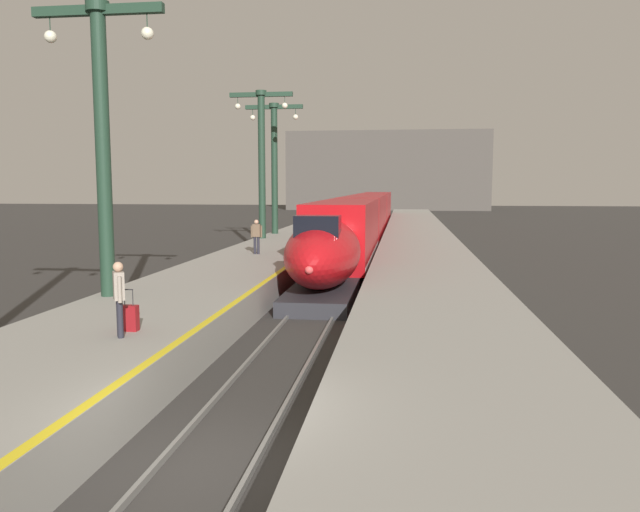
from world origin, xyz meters
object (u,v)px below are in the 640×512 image
at_px(station_column_distant, 274,156).
at_px(station_column_mid, 102,121).
at_px(passenger_mid_platform, 256,234).
at_px(rolling_suitcase, 129,318).
at_px(passenger_near_edge, 119,293).
at_px(highspeed_train_main, 364,218).
at_px(station_column_far, 262,150).

bearing_deg(station_column_distant, station_column_mid, -90.00).
height_order(passenger_mid_platform, rolling_suitcase, passenger_mid_platform).
bearing_deg(passenger_near_edge, highspeed_train_main, 84.76).
xyz_separation_m(station_column_far, rolling_suitcase, (2.65, -25.25, -5.25)).
relative_size(station_column_mid, station_column_far, 0.94).
relative_size(passenger_near_edge, rolling_suitcase, 1.72).
distance_m(station_column_distant, rolling_suitcase, 29.69).
distance_m(station_column_mid, passenger_mid_platform, 12.80).
xyz_separation_m(highspeed_train_main, passenger_near_edge, (-3.19, -34.84, 0.09)).
height_order(station_column_distant, passenger_near_edge, station_column_distant).
distance_m(highspeed_train_main, passenger_mid_platform, 18.48).
distance_m(station_column_mid, rolling_suitcase, 7.06).
bearing_deg(rolling_suitcase, station_column_distant, 95.20).
xyz_separation_m(passenger_mid_platform, rolling_suitcase, (0.87, -16.23, -0.69)).
relative_size(station_column_mid, station_column_distant, 0.97).
bearing_deg(passenger_mid_platform, rolling_suitcase, -86.93).
xyz_separation_m(station_column_far, station_column_distant, (-0.00, 3.88, -0.15)).
bearing_deg(station_column_far, passenger_near_edge, -84.02).
relative_size(station_column_far, station_column_distant, 1.03).
bearing_deg(highspeed_train_main, passenger_near_edge, -95.24).
bearing_deg(station_column_far, passenger_mid_platform, -78.85).
relative_size(highspeed_train_main, passenger_mid_platform, 33.92).
bearing_deg(rolling_suitcase, passenger_near_edge, -84.56).
height_order(highspeed_train_main, station_column_mid, station_column_mid).
bearing_deg(station_column_far, rolling_suitcase, -84.01).
bearing_deg(station_column_far, station_column_distant, 90.00).
bearing_deg(station_column_mid, passenger_mid_platform, 81.53).
xyz_separation_m(passenger_near_edge, passenger_mid_platform, (-0.93, 16.82, 0.00)).
distance_m(highspeed_train_main, station_column_distant, 9.01).
xyz_separation_m(passenger_near_edge, rolling_suitcase, (-0.06, 0.60, -0.69)).
xyz_separation_m(highspeed_train_main, rolling_suitcase, (-3.25, -34.24, -0.60)).
height_order(station_column_far, passenger_mid_platform, station_column_far).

